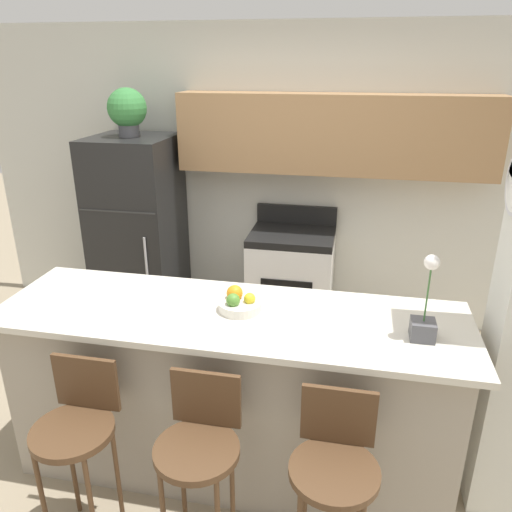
{
  "coord_description": "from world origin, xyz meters",
  "views": [
    {
      "loc": [
        0.6,
        -2.24,
        2.25
      ],
      "look_at": [
        0.0,
        0.69,
        1.07
      ],
      "focal_mm": 35.0,
      "sensor_mm": 36.0,
      "label": 1
    }
  ],
  "objects_px": {
    "refrigerator": "(139,233)",
    "trash_bin": "(194,318)",
    "potted_plant_on_fridge": "(127,110)",
    "bar_stool_left": "(77,429)",
    "bar_stool_mid": "(199,447)",
    "bar_stool_right": "(334,468)",
    "orchid_vase": "(425,315)",
    "stove_range": "(291,282)",
    "fruit_bowl": "(239,303)"
  },
  "relations": [
    {
      "from": "bar_stool_right",
      "to": "orchid_vase",
      "type": "relative_size",
      "value": 2.23
    },
    {
      "from": "potted_plant_on_fridge",
      "to": "bar_stool_right",
      "type": "bearing_deg",
      "value": -49.74
    },
    {
      "from": "bar_stool_left",
      "to": "orchid_vase",
      "type": "bearing_deg",
      "value": 17.76
    },
    {
      "from": "refrigerator",
      "to": "bar_stool_mid",
      "type": "height_order",
      "value": "refrigerator"
    },
    {
      "from": "fruit_bowl",
      "to": "refrigerator",
      "type": "bearing_deg",
      "value": 129.36
    },
    {
      "from": "orchid_vase",
      "to": "bar_stool_left",
      "type": "bearing_deg",
      "value": -162.24
    },
    {
      "from": "trash_bin",
      "to": "potted_plant_on_fridge",
      "type": "bearing_deg",
      "value": 155.92
    },
    {
      "from": "bar_stool_left",
      "to": "trash_bin",
      "type": "bearing_deg",
      "value": 92.42
    },
    {
      "from": "bar_stool_left",
      "to": "orchid_vase",
      "type": "distance_m",
      "value": 1.71
    },
    {
      "from": "stove_range",
      "to": "refrigerator",
      "type": "bearing_deg",
      "value": -176.96
    },
    {
      "from": "stove_range",
      "to": "orchid_vase",
      "type": "distance_m",
      "value": 2.06
    },
    {
      "from": "bar_stool_right",
      "to": "trash_bin",
      "type": "distance_m",
      "value": 2.35
    },
    {
      "from": "bar_stool_mid",
      "to": "orchid_vase",
      "type": "relative_size",
      "value": 2.23
    },
    {
      "from": "bar_stool_right",
      "to": "fruit_bowl",
      "type": "xyz_separation_m",
      "value": [
        -0.56,
        0.61,
        0.42
      ]
    },
    {
      "from": "trash_bin",
      "to": "stove_range",
      "type": "bearing_deg",
      "value": 22.12
    },
    {
      "from": "stove_range",
      "to": "bar_stool_left",
      "type": "distance_m",
      "value": 2.36
    },
    {
      "from": "bar_stool_right",
      "to": "refrigerator",
      "type": "bearing_deg",
      "value": 130.26
    },
    {
      "from": "potted_plant_on_fridge",
      "to": "trash_bin",
      "type": "bearing_deg",
      "value": -24.08
    },
    {
      "from": "bar_stool_right",
      "to": "fruit_bowl",
      "type": "relative_size",
      "value": 4.17
    },
    {
      "from": "fruit_bowl",
      "to": "trash_bin",
      "type": "bearing_deg",
      "value": 118.85
    },
    {
      "from": "trash_bin",
      "to": "bar_stool_mid",
      "type": "bearing_deg",
      "value": -70.49
    },
    {
      "from": "fruit_bowl",
      "to": "trash_bin",
      "type": "xyz_separation_m",
      "value": [
        -0.72,
        1.31,
        -0.87
      ]
    },
    {
      "from": "bar_stool_left",
      "to": "potted_plant_on_fridge",
      "type": "distance_m",
      "value": 2.58
    },
    {
      "from": "potted_plant_on_fridge",
      "to": "fruit_bowl",
      "type": "distance_m",
      "value": 2.18
    },
    {
      "from": "refrigerator",
      "to": "stove_range",
      "type": "height_order",
      "value": "refrigerator"
    },
    {
      "from": "refrigerator",
      "to": "fruit_bowl",
      "type": "relative_size",
      "value": 7.32
    },
    {
      "from": "bar_stool_right",
      "to": "trash_bin",
      "type": "relative_size",
      "value": 2.5
    },
    {
      "from": "bar_stool_mid",
      "to": "bar_stool_right",
      "type": "height_order",
      "value": "same"
    },
    {
      "from": "stove_range",
      "to": "bar_stool_left",
      "type": "bearing_deg",
      "value": -107.53
    },
    {
      "from": "refrigerator",
      "to": "trash_bin",
      "type": "distance_m",
      "value": 0.89
    },
    {
      "from": "refrigerator",
      "to": "bar_stool_right",
      "type": "relative_size",
      "value": 1.76
    },
    {
      "from": "orchid_vase",
      "to": "bar_stool_right",
      "type": "bearing_deg",
      "value": -125.74
    },
    {
      "from": "potted_plant_on_fridge",
      "to": "orchid_vase",
      "type": "height_order",
      "value": "potted_plant_on_fridge"
    },
    {
      "from": "orchid_vase",
      "to": "trash_bin",
      "type": "height_order",
      "value": "orchid_vase"
    },
    {
      "from": "potted_plant_on_fridge",
      "to": "bar_stool_mid",
      "type": "bearing_deg",
      "value": -60.29
    },
    {
      "from": "stove_range",
      "to": "fruit_bowl",
      "type": "distance_m",
      "value": 1.74
    },
    {
      "from": "potted_plant_on_fridge",
      "to": "fruit_bowl",
      "type": "xyz_separation_m",
      "value": [
        1.28,
        -1.56,
        -0.82
      ]
    },
    {
      "from": "fruit_bowl",
      "to": "bar_stool_mid",
      "type": "bearing_deg",
      "value": -93.96
    },
    {
      "from": "refrigerator",
      "to": "orchid_vase",
      "type": "relative_size",
      "value": 3.92
    },
    {
      "from": "bar_stool_mid",
      "to": "trash_bin",
      "type": "xyz_separation_m",
      "value": [
        -0.68,
        1.92,
        -0.45
      ]
    },
    {
      "from": "fruit_bowl",
      "to": "bar_stool_right",
      "type": "bearing_deg",
      "value": -47.55
    },
    {
      "from": "bar_stool_left",
      "to": "trash_bin",
      "type": "xyz_separation_m",
      "value": [
        -0.08,
        1.92,
        -0.45
      ]
    },
    {
      "from": "refrigerator",
      "to": "potted_plant_on_fridge",
      "type": "height_order",
      "value": "potted_plant_on_fridge"
    },
    {
      "from": "bar_stool_left",
      "to": "bar_stool_right",
      "type": "bearing_deg",
      "value": 0.0
    },
    {
      "from": "bar_stool_mid",
      "to": "potted_plant_on_fridge",
      "type": "xyz_separation_m",
      "value": [
        -1.24,
        2.17,
        1.24
      ]
    },
    {
      "from": "bar_stool_right",
      "to": "orchid_vase",
      "type": "distance_m",
      "value": 0.8
    },
    {
      "from": "potted_plant_on_fridge",
      "to": "orchid_vase",
      "type": "relative_size",
      "value": 0.9
    },
    {
      "from": "bar_stool_mid",
      "to": "stove_range",
      "type": "bearing_deg",
      "value": 87.23
    },
    {
      "from": "refrigerator",
      "to": "bar_stool_left",
      "type": "height_order",
      "value": "refrigerator"
    },
    {
      "from": "orchid_vase",
      "to": "refrigerator",
      "type": "bearing_deg",
      "value": 142.74
    }
  ]
}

